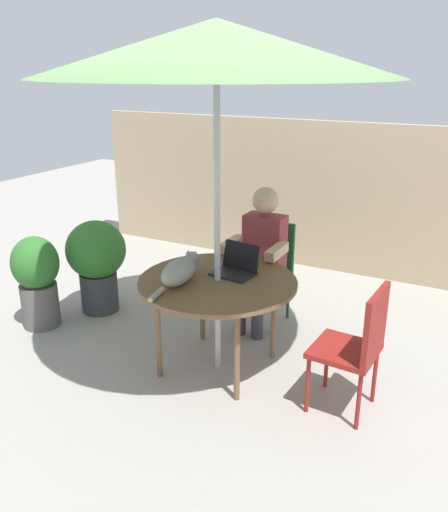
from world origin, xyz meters
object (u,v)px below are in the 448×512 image
Objects in this scene: laptop at (237,265)px; cat at (180,271)px; patio_table at (218,286)px; potted_plant_by_chair at (37,278)px; patio_umbrella at (216,49)px; chair_occupied at (268,264)px; potted_plant_near_fence at (97,259)px; person_seated at (261,251)px; chair_empty at (358,341)px.

laptop is 0.45m from cat.
potted_plant_by_chair reaches higher than patio_table.
patio_umbrella is 7.38× the size of laptop.
chair_occupied is 1.08× the size of potted_plant_by_chair.
chair_occupied reaches higher than patio_table.
potted_plant_near_fence is (-1.23, 0.51, -0.29)m from cat.
chair_occupied is 0.23m from person_seated.
patio_umbrella is 2.30m from potted_plant_near_fence.
cat is (-0.22, -0.15, 0.13)m from patio_table.
chair_occupied is at bearing 21.50° from potted_plant_near_fence.
potted_plant_by_chair is at bearing -152.14° from person_seated.
chair_empty is at bearing -9.83° from potted_plant_near_fence.
laptop is 1.82m from potted_plant_by_chair.
person_seated is 1.50× the size of potted_plant_by_chair.
chair_empty and cat have the same top height.
cat is at bearing -144.74° from patio_umbrella.
person_seated is (-1.05, 0.84, 0.17)m from chair_empty.
chair_occupied is at bearing 136.37° from chair_empty.
laptop reaches higher than chair_empty.
potted_plant_near_fence is at bearing 165.97° from patio_table.
potted_plant_by_chair is at bearing 178.80° from cat.
person_seated is at bearing 90.00° from patio_table.
patio_table is 3.48× the size of laptop.
chair_occupied is 1.55m from potted_plant_near_fence.
cat is 0.76× the size of potted_plant_near_fence.
patio_table is at bearing 4.14° from potted_plant_by_chair.
patio_table is 1.60m from patio_umbrella.
cat is 0.80× the size of potted_plant_by_chair.
cat is (-0.22, -0.93, 0.11)m from person_seated.
cat is at bearing -22.74° from potted_plant_near_fence.
potted_plant_near_fence is at bearing 170.17° from chair_empty.
chair_occupied is 1.00× the size of chair_empty.
laptop is at bearing 71.54° from patio_umbrella.
laptop reaches higher than potted_plant_near_fence.
person_seated is 1.51m from potted_plant_near_fence.
chair_occupied is at bearing 78.67° from cat.
potted_plant_by_chair is (-1.76, -0.31, -0.32)m from laptop.
chair_occupied is 2.00m from potted_plant_by_chair.
potted_plant_by_chair is at bearing -175.86° from patio_table.
patio_table is 0.23m from laptop.
potted_plant_by_chair is at bearing -148.15° from chair_occupied.
chair_occupied reaches higher than potted_plant_near_fence.
potted_plant_by_chair is at bearing -178.93° from chair_empty.
potted_plant_near_fence is (-1.44, -0.41, -0.18)m from person_seated.
chair_occupied is at bearing 90.00° from patio_table.
chair_empty is 1.35× the size of cat.
patio_umbrella is 2.83× the size of potted_plant_near_fence.
potted_plant_by_chair is (-2.75, -0.05, -0.07)m from chair_empty.
person_seated is 0.59m from laptop.
chair_empty is at bearing 3.71° from cat.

